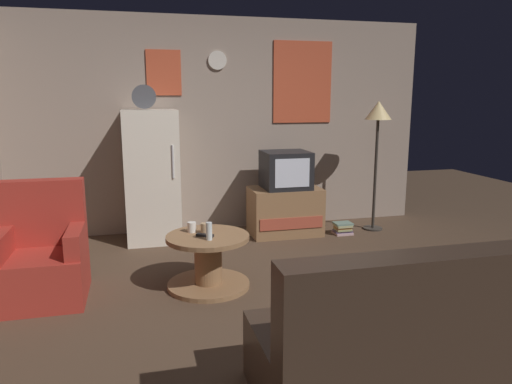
% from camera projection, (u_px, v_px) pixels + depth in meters
% --- Properties ---
extents(ground_plane, '(12.00, 12.00, 0.00)m').
position_uv_depth(ground_plane, '(275.00, 305.00, 3.83)').
color(ground_plane, '#4C3828').
extents(wall_with_art, '(5.20, 0.12, 2.58)m').
position_uv_depth(wall_with_art, '(221.00, 125.00, 5.91)').
color(wall_with_art, gray).
rests_on(wall_with_art, ground_plane).
extents(fridge, '(0.60, 0.62, 1.77)m').
position_uv_depth(fridge, '(152.00, 176.00, 5.45)').
color(fridge, silver).
rests_on(fridge, ground_plane).
extents(tv_stand, '(0.84, 0.53, 0.57)m').
position_uv_depth(tv_stand, '(285.00, 211.00, 5.77)').
color(tv_stand, '#8E6642').
rests_on(tv_stand, ground_plane).
extents(crt_tv, '(0.54, 0.51, 0.44)m').
position_uv_depth(crt_tv, '(286.00, 170.00, 5.67)').
color(crt_tv, black).
rests_on(crt_tv, tv_stand).
extents(standing_lamp, '(0.32, 0.32, 1.59)m').
position_uv_depth(standing_lamp, '(378.00, 120.00, 5.77)').
color(standing_lamp, '#332D28').
rests_on(standing_lamp, ground_plane).
extents(coffee_table, '(0.72, 0.72, 0.47)m').
position_uv_depth(coffee_table, '(208.00, 261.00, 4.17)').
color(coffee_table, '#8E6642').
rests_on(coffee_table, ground_plane).
extents(wine_glass, '(0.05, 0.05, 0.15)m').
position_uv_depth(wine_glass, '(209.00, 231.00, 3.97)').
color(wine_glass, silver).
rests_on(wine_glass, coffee_table).
extents(mug_ceramic_white, '(0.08, 0.08, 0.09)m').
position_uv_depth(mug_ceramic_white, '(192.00, 227.00, 4.20)').
color(mug_ceramic_white, silver).
rests_on(mug_ceramic_white, coffee_table).
extents(mug_ceramic_tan, '(0.08, 0.08, 0.09)m').
position_uv_depth(mug_ceramic_tan, '(205.00, 228.00, 4.17)').
color(mug_ceramic_tan, tan).
rests_on(mug_ceramic_tan, coffee_table).
extents(remote_control, '(0.15, 0.12, 0.02)m').
position_uv_depth(remote_control, '(205.00, 235.00, 4.08)').
color(remote_control, black).
rests_on(remote_control, coffee_table).
extents(armchair, '(0.68, 0.68, 0.96)m').
position_uv_depth(armchair, '(42.00, 258.00, 3.93)').
color(armchair, '#A52D23').
rests_on(armchair, ground_plane).
extents(couch, '(1.70, 0.80, 0.92)m').
position_uv_depth(couch, '(414.00, 346.00, 2.61)').
color(couch, '#38281E').
rests_on(couch, ground_plane).
extents(book_stack, '(0.22, 0.18, 0.14)m').
position_uv_depth(book_stack, '(343.00, 228.00, 5.81)').
color(book_stack, '#C9A1A3').
rests_on(book_stack, ground_plane).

